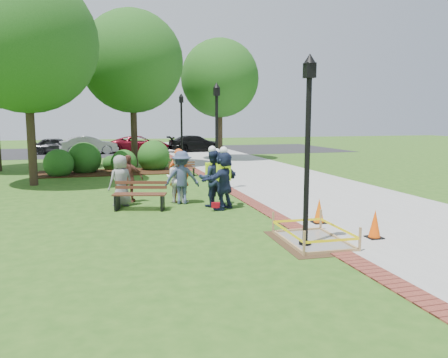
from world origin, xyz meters
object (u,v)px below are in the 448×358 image
object	(u,v)px
lamp_near	(308,137)
hivis_worker_a	(224,179)
wet_concrete_pad	(313,232)
hivis_worker_c	(212,177)
bench_near	(140,201)
hivis_worker_b	(217,177)
cone_front	(375,225)

from	to	relation	value
lamp_near	hivis_worker_a	bearing A→B (deg)	99.06
wet_concrete_pad	hivis_worker_c	size ratio (longest dim) A/B	1.18
wet_concrete_pad	hivis_worker_a	world-z (taller)	hivis_worker_a
hivis_worker_a	wet_concrete_pad	bearing A→B (deg)	-76.08
bench_near	hivis_worker_a	world-z (taller)	hivis_worker_a
hivis_worker_c	bench_near	bearing A→B (deg)	178.55
hivis_worker_a	lamp_near	bearing A→B (deg)	-80.94
wet_concrete_pad	hivis_worker_c	bearing A→B (deg)	105.26
hivis_worker_a	hivis_worker_c	world-z (taller)	hivis_worker_a
bench_near	hivis_worker_c	xyz separation A→B (m)	(2.35, -0.06, 0.70)
bench_near	lamp_near	size ratio (longest dim) A/B	0.41
hivis_worker_b	bench_near	bearing A→B (deg)	-176.39
wet_concrete_pad	hivis_worker_a	bearing A→B (deg)	103.92
lamp_near	hivis_worker_b	bearing A→B (deg)	98.23
cone_front	hivis_worker_b	xyz separation A→B (m)	(-2.62, 5.03, 0.59)
hivis_worker_a	hivis_worker_b	distance (m)	0.73
bench_near	hivis_worker_c	bearing A→B (deg)	-1.45
hivis_worker_c	lamp_near	bearing A→B (deg)	-79.11
bench_near	hivis_worker_a	distance (m)	2.74
hivis_worker_b	hivis_worker_c	distance (m)	0.30
hivis_worker_a	hivis_worker_c	distance (m)	0.56
lamp_near	bench_near	bearing A→B (deg)	123.46
lamp_near	wet_concrete_pad	bearing A→B (deg)	37.11
hivis_worker_c	hivis_worker_a	bearing A→B (deg)	-64.51
cone_front	hivis_worker_c	bearing A→B (deg)	120.44
wet_concrete_pad	lamp_near	bearing A→B (deg)	-142.89
hivis_worker_b	hivis_worker_c	size ratio (longest dim) A/B	0.95
hivis_worker_a	hivis_worker_c	xyz separation A→B (m)	(-0.24, 0.51, -0.00)
lamp_near	hivis_worker_c	bearing A→B (deg)	100.89
bench_near	lamp_near	world-z (taller)	lamp_near
bench_near	hivis_worker_a	bearing A→B (deg)	-12.39
cone_front	hivis_worker_c	size ratio (longest dim) A/B	0.36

